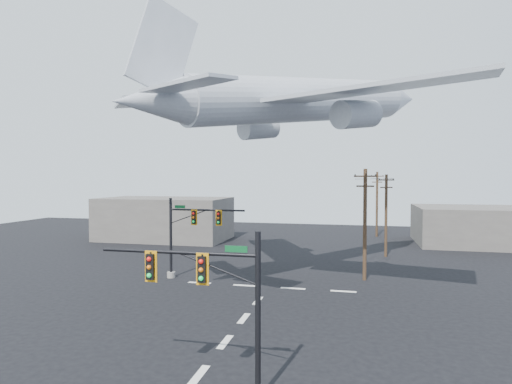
% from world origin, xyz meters
% --- Properties ---
extents(ground, '(120.00, 120.00, 0.00)m').
position_xyz_m(ground, '(0.00, 0.00, 0.00)').
color(ground, black).
rests_on(ground, ground).
extents(lane_markings, '(14.00, 21.20, 0.01)m').
position_xyz_m(lane_markings, '(0.00, 5.33, 0.01)').
color(lane_markings, white).
rests_on(lane_markings, ground).
extents(signal_mast_near, '(7.20, 0.75, 6.85)m').
position_xyz_m(signal_mast_near, '(1.59, -5.60, 3.71)').
color(signal_mast_near, gray).
rests_on(signal_mast_near, ground).
extents(signal_mast_far, '(7.18, 0.79, 7.14)m').
position_xyz_m(signal_mast_far, '(-7.69, 13.19, 3.85)').
color(signal_mast_far, gray).
rests_on(signal_mast_far, ground).
extents(utility_pole_a, '(1.95, 0.32, 9.73)m').
position_xyz_m(utility_pole_a, '(7.69, 16.20, 5.09)').
color(utility_pole_a, '#4C3620').
rests_on(utility_pole_a, ground).
extents(utility_pole_b, '(1.78, 0.86, 9.30)m').
position_xyz_m(utility_pole_b, '(10.24, 28.07, 4.87)').
color(utility_pole_b, '#4C3620').
rests_on(utility_pole_b, ground).
extents(utility_pole_c, '(1.95, 0.73, 9.81)m').
position_xyz_m(utility_pole_c, '(10.03, 44.81, 5.13)').
color(utility_pole_c, '#4C3620').
rests_on(utility_pole_c, ground).
extents(power_lines, '(4.29, 28.61, 0.06)m').
position_xyz_m(power_lines, '(9.64, 30.43, 8.84)').
color(power_lines, black).
extents(airliner, '(26.84, 29.02, 8.67)m').
position_xyz_m(airliner, '(2.62, 13.84, 15.34)').
color(airliner, silver).
extents(building_left, '(18.00, 10.00, 6.00)m').
position_xyz_m(building_left, '(-20.00, 35.00, 3.00)').
color(building_left, '#66605A').
rests_on(building_left, ground).
extents(building_right, '(14.00, 12.00, 5.00)m').
position_xyz_m(building_right, '(22.00, 40.00, 2.50)').
color(building_right, '#66605A').
rests_on(building_right, ground).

